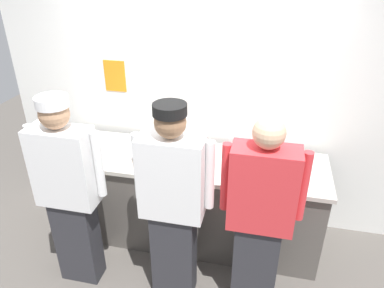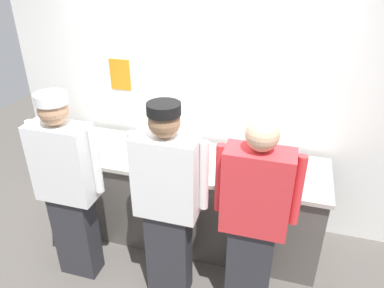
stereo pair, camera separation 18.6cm
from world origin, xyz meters
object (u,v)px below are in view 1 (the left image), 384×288
Objects in this scene: sheet_tray at (129,150)px; deli_cup at (241,151)px; squeeze_bottle_spare at (303,160)px; chefs_knife at (183,163)px; chef_near_left at (69,191)px; chef_center at (173,202)px; chef_far_right at (260,216)px; squeeze_bottle_primary at (136,155)px; ramekin_red_sauce at (264,179)px; ramekin_yellow_sauce at (206,154)px; plate_stack_front at (186,147)px; squeeze_bottle_secondary at (86,142)px; mixing_bowl_steel at (277,162)px.

deli_cup reaches higher than sheet_tray.
squeeze_bottle_spare is 0.58m from deli_cup.
chef_near_left is at bearing -142.11° from chefs_knife.
chef_center reaches higher than chef_far_right.
sheet_tray is 2.37× the size of squeeze_bottle_primary.
chef_center is 21.35× the size of ramekin_red_sauce.
ramekin_red_sauce is (1.16, -0.03, -0.07)m from squeeze_bottle_primary.
ramekin_red_sauce is at bearing -27.14° from ramekin_yellow_sauce.
chef_center is 0.97m from sheet_tray.
ramekin_yellow_sauce is at bearing 39.16° from chef_near_left.
squeeze_bottle_spare is (1.49, 0.26, -0.00)m from squeeze_bottle_primary.
plate_stack_front is 0.97m from squeeze_bottle_secondary.
squeeze_bottle_secondary is (-1.05, 0.63, 0.09)m from chef_center.
deli_cup is 0.35× the size of chefs_knife.
sheet_tray is at bearing -178.25° from squeeze_bottle_spare.
mixing_bowl_steel is (0.78, 0.74, 0.04)m from chef_center.
ramekin_yellow_sauce is (1.16, 0.14, -0.07)m from squeeze_bottle_secondary.
mixing_bowl_steel is 3.75× the size of ramekin_red_sauce.
squeeze_bottle_spare is 0.65× the size of chefs_knife.
squeeze_bottle_spare is 0.89m from ramekin_yellow_sauce.
chef_near_left is 18.10× the size of deli_cup.
chef_far_right reaches higher than chefs_knife.
chef_center is at bearing -30.96° from squeeze_bottle_secondary.
squeeze_bottle_secondary is at bearing 149.04° from chef_center.
sheet_tray is 1.35m from ramekin_red_sauce.
chef_far_right is at bearing -22.74° from squeeze_bottle_primary.
squeeze_bottle_primary is (0.38, 0.54, 0.08)m from chef_near_left.
chef_far_right is (0.67, 0.03, -0.03)m from chef_center.
chefs_knife is (0.98, -0.03, -0.10)m from squeeze_bottle_secondary.
ramekin_yellow_sauce is at bearing 176.81° from mixing_bowl_steel.
chef_far_right is 5.54× the size of mixing_bowl_steel.
ramekin_red_sauce is at bearing -58.76° from deli_cup.
chef_near_left is at bearing -145.09° from deli_cup.
plate_stack_front is at bearing 132.79° from chef_far_right.
squeeze_bottle_secondary is at bearing -175.94° from squeeze_bottle_spare.
mixing_bowl_steel is at bearing 43.46° from chef_center.
deli_cup is (0.32, 0.11, 0.02)m from ramekin_yellow_sauce.
ramekin_yellow_sauce is 1.30× the size of ramekin_red_sauce.
chef_far_right is 1.15m from plate_stack_front.
chef_center is 4.18× the size of sheet_tray.
sheet_tray is at bearing -171.63° from deli_cup.
plate_stack_front is 2.40× the size of ramekin_red_sauce.
ramekin_red_sauce is (1.33, -0.24, 0.01)m from sheet_tray.
chef_center reaches higher than squeeze_bottle_secondary.
chef_far_right reaches higher than squeeze_bottle_secondary.
chef_center is at bearing -144.33° from ramekin_red_sauce.
plate_stack_front is at bearing 15.01° from sheet_tray.
squeeze_bottle_primary reaches higher than ramekin_red_sauce.
plate_stack_front is 1.86× the size of ramekin_yellow_sauce.
chef_center is 18.19× the size of deli_cup.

